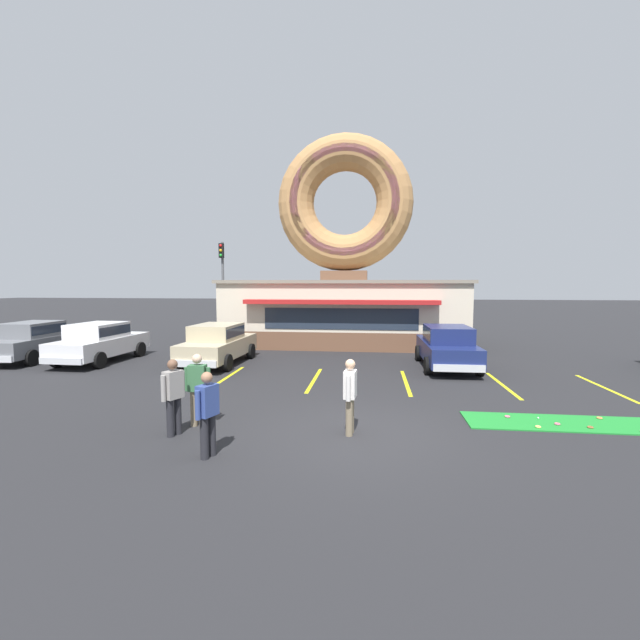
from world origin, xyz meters
TOP-DOWN VIEW (x-y plane):
  - ground_plane at (0.00, 0.00)m, footprint 160.00×160.00m
  - donut_shop_building at (-1.17, 13.94)m, footprint 12.30×6.75m
  - putting_mat at (4.85, 1.24)m, footprint 4.74×1.24m
  - mini_donut_near_right at (4.45, 1.07)m, footprint 0.13×0.13m
  - mini_donut_mid_left at (3.95, 0.82)m, footprint 0.13×0.13m
  - mini_donut_mid_right at (3.50, 1.50)m, footprint 0.13×0.13m
  - mini_donut_far_left at (5.61, 1.64)m, footprint 0.13×0.13m
  - mini_donut_far_right at (5.07, 0.92)m, footprint 0.13×0.13m
  - golf_ball at (4.18, 1.46)m, footprint 0.04×0.04m
  - car_white at (-10.71, 7.21)m, footprint 2.06×4.60m
  - car_champagne at (-5.75, 7.30)m, footprint 2.10×4.62m
  - car_grey at (-13.72, 7.30)m, footprint 2.11×4.62m
  - car_navy at (3.12, 7.59)m, footprint 2.02×4.58m
  - pedestrian_blue_sweater_man at (-0.16, -0.01)m, footprint 0.28×0.59m
  - pedestrian_hooded_kid at (-2.68, -1.53)m, footprint 0.36×0.57m
  - pedestrian_leather_jacket_man at (-3.56, 0.11)m, footprint 0.60×0.26m
  - pedestrian_clipboard_woman at (-3.82, -0.52)m, footprint 0.37×0.55m
  - trash_bin at (-8.07, 11.03)m, footprint 0.57×0.57m
  - traffic_light_pole at (-9.09, 17.29)m, footprint 0.28×0.47m
  - parking_stripe_far_left at (-4.59, 5.00)m, footprint 0.12×3.60m
  - parking_stripe_left at (-1.59, 5.00)m, footprint 0.12×3.60m
  - parking_stripe_mid_left at (1.41, 5.00)m, footprint 0.12×3.60m
  - parking_stripe_centre at (4.41, 5.00)m, footprint 0.12×3.60m
  - parking_stripe_mid_right at (7.41, 5.00)m, footprint 0.12×3.60m

SIDE VIEW (x-z plane):
  - ground_plane at x=0.00m, z-range 0.00..0.00m
  - parking_stripe_far_left at x=-4.59m, z-range 0.00..0.01m
  - parking_stripe_left at x=-1.59m, z-range 0.00..0.01m
  - parking_stripe_mid_left at x=1.41m, z-range 0.00..0.01m
  - parking_stripe_centre at x=4.41m, z-range 0.00..0.01m
  - parking_stripe_mid_right at x=7.41m, z-range 0.00..0.01m
  - putting_mat at x=4.85m, z-range 0.00..0.03m
  - mini_donut_near_right at x=4.45m, z-range 0.03..0.07m
  - mini_donut_mid_left at x=3.95m, z-range 0.03..0.07m
  - mini_donut_mid_right at x=3.50m, z-range 0.03..0.07m
  - mini_donut_far_left at x=5.61m, z-range 0.03..0.07m
  - mini_donut_far_right at x=5.07m, z-range 0.03..0.07m
  - golf_ball at x=4.18m, z-range 0.03..0.07m
  - trash_bin at x=-8.07m, z-range 0.01..0.99m
  - car_white at x=-10.71m, z-range 0.07..1.67m
  - car_champagne at x=-5.75m, z-range 0.07..1.67m
  - car_grey at x=-13.72m, z-range 0.07..1.67m
  - car_navy at x=3.12m, z-range 0.07..1.67m
  - pedestrian_hooded_kid at x=-2.68m, z-range 0.08..1.68m
  - pedestrian_blue_sweater_man at x=-0.16m, z-range 0.08..1.69m
  - pedestrian_clipboard_woman at x=-3.82m, z-range 0.08..1.71m
  - pedestrian_leather_jacket_man at x=-3.56m, z-range 0.09..1.72m
  - traffic_light_pole at x=-9.09m, z-range 0.81..6.61m
  - donut_shop_building at x=-1.17m, z-range -1.74..9.22m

